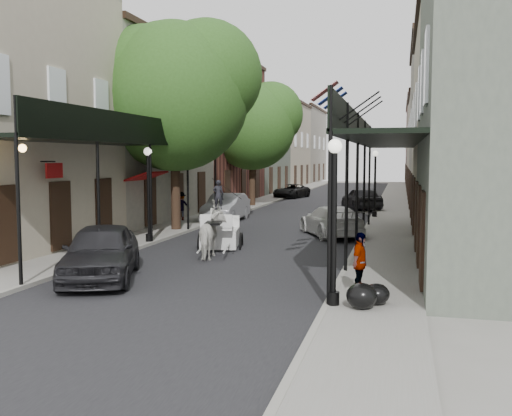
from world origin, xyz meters
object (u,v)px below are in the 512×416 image
Objects in this scene: pedestrian_sidewalk_left at (181,206)px; car_left_mid at (226,208)px; carriage at (221,220)px; lamppost_left at (148,193)px; car_left_far at (291,191)px; tree_far at (258,123)px; lamppost_right_near at (334,219)px; tree_near at (184,91)px; car_right_far at (362,198)px; pedestrian_sidewalk_right at (360,263)px; car_right_near at (331,221)px; horse at (213,235)px; pedestrian_walking at (217,217)px; car_left_near at (101,252)px; lamppost_right_far at (375,182)px.

pedestrian_sidewalk_left is 0.33× the size of car_left_mid.
pedestrian_sidewalk_left is (-4.66, 7.52, -0.15)m from carriage.
car_left_far is at bearing 88.96° from lamppost_left.
tree_far is at bearing 88.18° from carriage.
tree_near is at bearing 124.27° from lamppost_right_near.
carriage is at bearing 55.30° from car_right_far.
tree_near is 15.39m from lamppost_right_near.
tree_far is at bearing 31.56° from pedestrian_sidewalk_right.
tree_far is at bearing -88.67° from car_right_near.
car_left_far is at bearing -95.91° from horse.
car_left_mid is at bearing -86.13° from tree_far.
pedestrian_walking reaches higher than car_left_near.
lamppost_right_near reaches higher than carriage.
car_right_far reaches higher than car_left_mid.
car_right_far is at bearing 92.45° from lamppost_right_near.
horse is at bearing -80.05° from tree_far.
car_right_far is at bearing 101.25° from lamppost_right_far.
lamppost_right_near reaches higher than car_left_far.
lamppost_left is at bearing -141.06° from pedestrian_walking.
tree_near is at bearing 40.30° from car_right_far.
horse reaches higher than car_left_mid.
car_left_near is at bearing 39.04° from car_right_near.
car_right_far is (7.11, 17.49, -1.29)m from lamppost_left.
lamppost_right_far reaches higher than car_left_far.
car_right_near is (6.20, -23.32, 0.07)m from car_left_far.
lamppost_right_far is 0.80× the size of car_left_near.
car_right_far reaches higher than car_right_near.
pedestrian_walking is at bearing -35.23° from tree_near.
pedestrian_sidewalk_left is (-9.90, 15.61, -1.17)m from lamppost_right_near.
horse is 0.71× the size of carriage.
carriage is 2.87m from pedestrian_walking.
carriage is at bearing -75.16° from car_left_mid.
car_left_far is at bearing 102.24° from lamppost_right_near.
lamppost_left is at bearing -77.63° from car_left_far.
tree_far is 2.32× the size of lamppost_left.
car_right_near is at bearing 22.39° from pedestrian_sidewalk_right.
car_left_mid is (0.50, 8.63, -1.30)m from lamppost_left.
car_right_far is at bearing -112.01° from horse.
horse is 0.40× the size of car_left_near.
pedestrian_sidewalk_left is (-1.55, -10.57, -4.96)m from tree_far.
lamppost_right_near is at bearing -64.34° from car_left_far.
tree_near reaches higher than horse.
carriage is at bearing -90.00° from horse.
lamppost_right_far reaches higher than car_left_near.
car_left_far is at bearing 83.57° from carriage.
tree_near reaches higher than pedestrian_walking.
pedestrian_sidewalk_right is (5.24, -4.39, 0.08)m from horse.
lamppost_right_near is at bearing 72.32° from car_right_near.
tree_far is 5.08× the size of pedestrian_walking.
pedestrian_walking is at bearing 99.85° from carriage.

